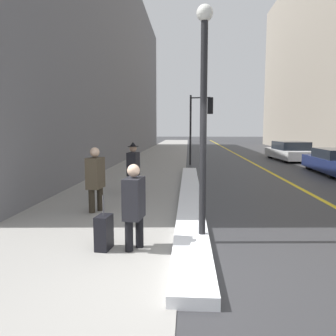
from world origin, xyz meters
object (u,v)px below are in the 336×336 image
at_px(pedestrian_in_glasses, 134,203).
at_px(pedestrian_with_shoulder_bag, 133,166).
at_px(pedestrian_trailing, 96,177).
at_px(traffic_light_near, 202,115).
at_px(lamp_post, 204,102).
at_px(rolling_suitcase, 104,233).
at_px(parked_car_white, 290,151).

height_order(pedestrian_in_glasses, pedestrian_with_shoulder_bag, pedestrian_with_shoulder_bag).
bearing_deg(pedestrian_trailing, traffic_light_near, 171.68).
xyz_separation_m(lamp_post, pedestrian_in_glasses, (-1.16, -0.43, -1.70)).
bearing_deg(rolling_suitcase, traffic_light_near, 178.05).
xyz_separation_m(traffic_light_near, pedestrian_with_shoulder_bag, (-2.50, -8.43, -1.94)).
height_order(pedestrian_in_glasses, pedestrian_trailing, pedestrian_trailing).
height_order(pedestrian_in_glasses, parked_car_white, pedestrian_in_glasses).
bearing_deg(traffic_light_near, rolling_suitcase, -89.99).
height_order(pedestrian_trailing, parked_car_white, pedestrian_trailing).
xyz_separation_m(traffic_light_near, pedestrian_in_glasses, (-1.68, -13.26, -2.01)).
xyz_separation_m(lamp_post, rolling_suitcase, (-1.68, -0.47, -2.22)).
xyz_separation_m(pedestrian_trailing, pedestrian_with_shoulder_bag, (0.54, 2.36, 0.00)).
relative_size(traffic_light_near, pedestrian_in_glasses, 2.66).
relative_size(pedestrian_trailing, rolling_suitcase, 1.69).
distance_m(lamp_post, traffic_light_near, 12.84).
bearing_deg(pedestrian_trailing, pedestrian_with_shoulder_bag, 174.53).
height_order(lamp_post, parked_car_white, lamp_post).
bearing_deg(pedestrian_trailing, parked_car_white, 154.93).
distance_m(pedestrian_with_shoulder_bag, parked_car_white, 14.28).
bearing_deg(pedestrian_trailing, rolling_suitcase, 26.08).
height_order(traffic_light_near, pedestrian_trailing, traffic_light_near).
bearing_deg(parked_car_white, pedestrian_trailing, 144.26).
relative_size(pedestrian_with_shoulder_bag, rolling_suitcase, 1.73).
relative_size(lamp_post, pedestrian_with_shoulder_bag, 2.51).
distance_m(pedestrian_in_glasses, pedestrian_trailing, 2.82).
xyz_separation_m(lamp_post, parked_car_white, (6.36, 15.98, -1.94)).
height_order(pedestrian_with_shoulder_bag, rolling_suitcase, pedestrian_with_shoulder_bag).
relative_size(lamp_post, parked_car_white, 0.85).
bearing_deg(parked_car_white, lamp_post, 155.07).
bearing_deg(traffic_light_near, pedestrian_with_shoulder_bag, -97.15).
distance_m(traffic_light_near, pedestrian_in_glasses, 13.51).
distance_m(lamp_post, parked_car_white, 17.31).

